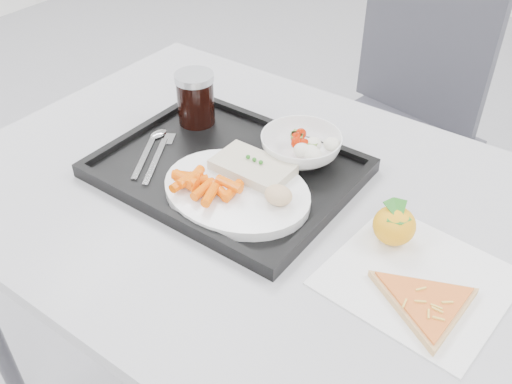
# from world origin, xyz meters

# --- Properties ---
(table) EXTENTS (1.20, 0.80, 0.75)m
(table) POSITION_xyz_m (0.00, 0.30, 0.68)
(table) COLOR silver
(table) RESTS_ON ground
(chair) EXTENTS (0.49, 0.49, 0.93)m
(chair) POSITION_xyz_m (-0.09, 1.09, 0.54)
(chair) COLOR #393A42
(chair) RESTS_ON ground
(tray) EXTENTS (0.45, 0.35, 0.03)m
(tray) POSITION_xyz_m (-0.12, 0.31, 0.76)
(tray) COLOR black
(tray) RESTS_ON table
(dinner_plate) EXTENTS (0.27, 0.27, 0.02)m
(dinner_plate) POSITION_xyz_m (-0.05, 0.26, 0.77)
(dinner_plate) COLOR white
(dinner_plate) RESTS_ON tray
(fish_fillet) EXTENTS (0.14, 0.09, 0.03)m
(fish_fillet) POSITION_xyz_m (-0.06, 0.31, 0.79)
(fish_fillet) COLOR beige
(fish_fillet) RESTS_ON dinner_plate
(bread_roll) EXTENTS (0.06, 0.05, 0.03)m
(bread_roll) POSITION_xyz_m (0.03, 0.27, 0.80)
(bread_roll) COLOR #D8C478
(bread_roll) RESTS_ON dinner_plate
(salad_bowl) EXTENTS (0.15, 0.15, 0.05)m
(salad_bowl) POSITION_xyz_m (-0.03, 0.42, 0.79)
(salad_bowl) COLOR white
(salad_bowl) RESTS_ON tray
(cola_glass) EXTENTS (0.08, 0.08, 0.11)m
(cola_glass) POSITION_xyz_m (-0.27, 0.40, 0.82)
(cola_glass) COLOR black
(cola_glass) RESTS_ON tray
(cutlery) EXTENTS (0.12, 0.16, 0.01)m
(cutlery) POSITION_xyz_m (-0.27, 0.28, 0.77)
(cutlery) COLOR silver
(cutlery) RESTS_ON tray
(napkin) EXTENTS (0.27, 0.26, 0.00)m
(napkin) POSITION_xyz_m (0.28, 0.27, 0.75)
(napkin) COLOR white
(napkin) RESTS_ON table
(tangerine) EXTENTS (0.08, 0.08, 0.07)m
(tangerine) POSITION_xyz_m (0.21, 0.32, 0.79)
(tangerine) COLOR yellow
(tangerine) RESTS_ON napkin
(pizza_slice) EXTENTS (0.20, 0.20, 0.02)m
(pizza_slice) POSITION_xyz_m (0.31, 0.23, 0.76)
(pizza_slice) COLOR tan
(pizza_slice) RESTS_ON napkin
(carrot_pile) EXTENTS (0.13, 0.09, 0.03)m
(carrot_pile) POSITION_xyz_m (-0.10, 0.22, 0.80)
(carrot_pile) COLOR #F85B03
(carrot_pile) RESTS_ON dinner_plate
(salad_contents) EXTENTS (0.09, 0.08, 0.03)m
(salad_contents) POSITION_xyz_m (-0.01, 0.42, 0.80)
(salad_contents) COLOR #A31700
(salad_contents) RESTS_ON salad_bowl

